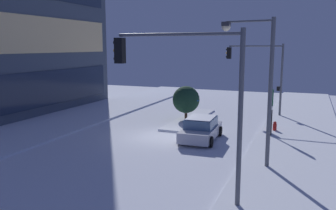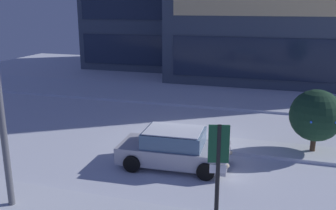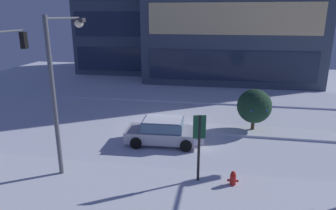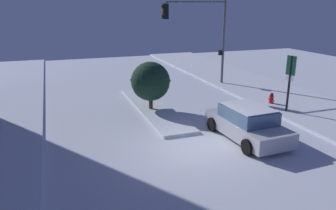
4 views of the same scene
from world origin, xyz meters
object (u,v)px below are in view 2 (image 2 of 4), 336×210
object	(u,v)px
parking_info_sign	(218,166)
decorated_tree_median	(316,115)
street_lamp_arched	(14,54)
car_near	(174,149)

from	to	relation	value
parking_info_sign	decorated_tree_median	bearing A→B (deg)	-36.81
street_lamp_arched	parking_info_sign	size ratio (longest dim) A/B	2.28
street_lamp_arched	parking_info_sign	bearing A→B (deg)	-83.55
parking_info_sign	car_near	bearing A→B (deg)	16.50
car_near	decorated_tree_median	world-z (taller)	decorated_tree_median
street_lamp_arched	decorated_tree_median	bearing A→B (deg)	-45.30
car_near	street_lamp_arched	world-z (taller)	street_lamp_arched
parking_info_sign	decorated_tree_median	world-z (taller)	parking_info_sign
street_lamp_arched	decorated_tree_median	size ratio (longest dim) A/B	2.60
car_near	street_lamp_arched	xyz separation A→B (m)	(-3.85, -3.84, 4.04)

